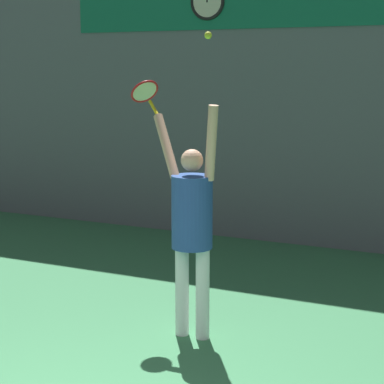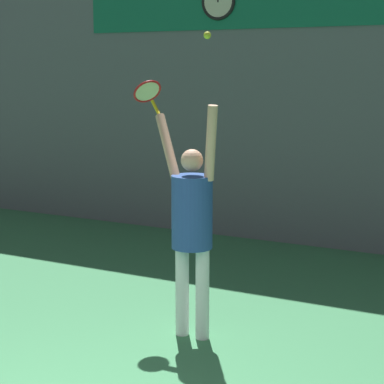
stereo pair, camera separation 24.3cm
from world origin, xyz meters
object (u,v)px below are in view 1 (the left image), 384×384
at_px(tennis_player, 192,220).
at_px(tennis_racket, 145,93).
at_px(scoreboard_clock, 207,2).
at_px(tennis_ball, 208,35).

xyz_separation_m(tennis_player, tennis_racket, (-0.69, 0.38, 1.15)).
xyz_separation_m(scoreboard_clock, tennis_player, (1.58, -3.82, -2.36)).
bearing_deg(tennis_ball, tennis_player, 150.79).
relative_size(scoreboard_clock, tennis_racket, 1.33).
height_order(tennis_player, tennis_racket, tennis_racket).
distance_m(scoreboard_clock, tennis_ball, 4.39).
bearing_deg(scoreboard_clock, tennis_player, -67.51).
bearing_deg(tennis_ball, tennis_racket, 151.09).
height_order(scoreboard_clock, tennis_player, scoreboard_clock).
relative_size(scoreboard_clock, tennis_player, 0.24).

